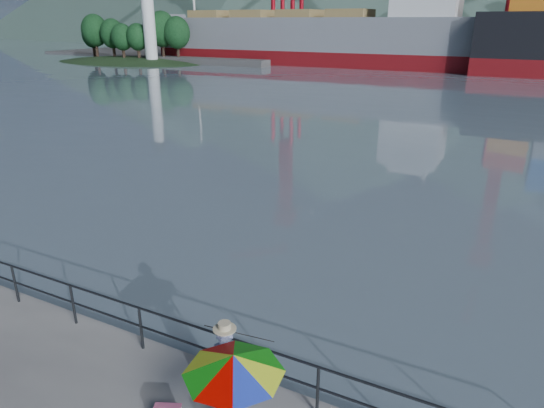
% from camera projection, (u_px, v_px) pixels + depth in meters
% --- Properties ---
extents(harbor_water, '(500.00, 280.00, 0.00)m').
position_uv_depth(harbor_water, '(499.00, 49.00, 117.43)').
color(harbor_water, slate).
rests_on(harbor_water, ground).
extents(guardrail, '(22.00, 0.06, 1.03)m').
position_uv_depth(guardrail, '(106.00, 315.00, 10.60)').
color(guardrail, '#2D3033').
rests_on(guardrail, ground).
extents(lighthouse_islet, '(48.00, 26.40, 19.20)m').
position_uv_depth(lighthouse_islet, '(129.00, 59.00, 84.33)').
color(lighthouse_islet, '#263F1E').
rests_on(lighthouse_islet, ground).
extents(fisherman, '(0.70, 0.55, 1.68)m').
position_uv_depth(fisherman, '(226.00, 371.00, 8.44)').
color(fisherman, '#2E3E8B').
rests_on(fisherman, ground).
extents(beach_umbrella, '(1.92, 1.92, 1.92)m').
position_uv_depth(beach_umbrella, '(234.00, 364.00, 7.23)').
color(beach_umbrella, white).
rests_on(beach_umbrella, ground).
extents(fishing_rod, '(0.63, 1.55, 1.17)m').
position_uv_depth(fishing_rod, '(243.00, 372.00, 9.64)').
color(fishing_rod, black).
rests_on(fishing_rod, ground).
extents(bulk_carrier, '(55.04, 9.53, 14.50)m').
position_uv_depth(bulk_carrier, '(324.00, 37.00, 77.73)').
color(bulk_carrier, maroon).
rests_on(bulk_carrier, ground).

